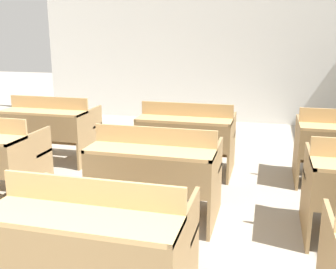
{
  "coord_description": "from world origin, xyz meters",
  "views": [
    {
      "loc": [
        1.04,
        -0.25,
        1.62
      ],
      "look_at": [
        0.19,
        3.1,
        0.74
      ],
      "focal_mm": 42.0,
      "sensor_mm": 36.0,
      "label": 1
    }
  ],
  "objects_px": {
    "bench_third_left": "(51,126)",
    "bench_third_center": "(187,135)",
    "bench_front_center": "(95,241)",
    "bench_second_center": "(155,170)"
  },
  "relations": [
    {
      "from": "bench_front_center",
      "to": "bench_second_center",
      "type": "distance_m",
      "value": 1.27
    },
    {
      "from": "bench_third_left",
      "to": "bench_third_center",
      "type": "xyz_separation_m",
      "value": [
        1.81,
        -0.02,
        0.0
      ]
    },
    {
      "from": "bench_front_center",
      "to": "bench_second_center",
      "type": "xyz_separation_m",
      "value": [
        -0.0,
        1.27,
        0.0
      ]
    },
    {
      "from": "bench_third_left",
      "to": "bench_front_center",
      "type": "bearing_deg",
      "value": -54.96
    },
    {
      "from": "bench_front_center",
      "to": "bench_second_center",
      "type": "bearing_deg",
      "value": 90.16
    },
    {
      "from": "bench_second_center",
      "to": "bench_third_left",
      "type": "bearing_deg",
      "value": 144.27
    },
    {
      "from": "bench_front_center",
      "to": "bench_third_center",
      "type": "relative_size",
      "value": 1.0
    },
    {
      "from": "bench_front_center",
      "to": "bench_second_center",
      "type": "height_order",
      "value": "same"
    },
    {
      "from": "bench_third_left",
      "to": "bench_third_center",
      "type": "bearing_deg",
      "value": -0.72
    },
    {
      "from": "bench_third_left",
      "to": "bench_third_center",
      "type": "relative_size",
      "value": 1.0
    }
  ]
}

